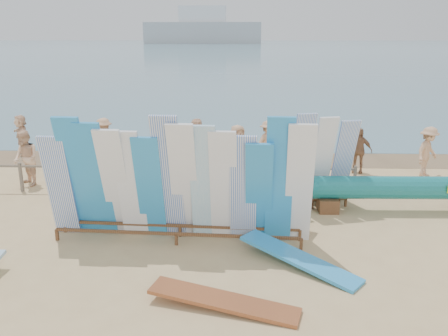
{
  "coord_description": "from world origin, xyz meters",
  "views": [
    {
      "loc": [
        2.58,
        -10.44,
        4.69
      ],
      "look_at": [
        2.18,
        1.65,
        1.19
      ],
      "focal_mm": 38.0,
      "sensor_mm": 36.0,
      "label": 1
    }
  ],
  "objects_px": {
    "stroller": "(218,173)",
    "beachgoer_11": "(22,135)",
    "beachgoer_5": "(197,140)",
    "beachgoer_2": "(26,158)",
    "beachgoer_6": "(237,151)",
    "beach_chair_left": "(178,178)",
    "beachgoer_3": "(104,140)",
    "beachgoer_10": "(358,150)",
    "main_surfboard_rack": "(177,185)",
    "side_surfboard_rack": "(312,164)",
    "vendor_table": "(289,215)",
    "beachgoer_4": "(189,160)",
    "flat_board_c": "(224,307)",
    "beachgoer_9": "(268,143)",
    "flat_board_d": "(299,267)",
    "beach_chair_right": "(191,175)",
    "beachgoer_extra_0": "(428,152)",
    "beachgoer_7": "(291,143)",
    "outrigger_canoe": "(399,189)"
  },
  "relations": [
    {
      "from": "main_surfboard_rack",
      "to": "beachgoer_10",
      "type": "height_order",
      "value": "main_surfboard_rack"
    },
    {
      "from": "side_surfboard_rack",
      "to": "beachgoer_5",
      "type": "height_order",
      "value": "side_surfboard_rack"
    },
    {
      "from": "side_surfboard_rack",
      "to": "beachgoer_6",
      "type": "height_order",
      "value": "side_surfboard_rack"
    },
    {
      "from": "stroller",
      "to": "beachgoer_11",
      "type": "bearing_deg",
      "value": 163.76
    },
    {
      "from": "beachgoer_11",
      "to": "flat_board_c",
      "type": "bearing_deg",
      "value": 9.39
    },
    {
      "from": "beachgoer_6",
      "to": "beachgoer_11",
      "type": "distance_m",
      "value": 8.89
    },
    {
      "from": "beach_chair_left",
      "to": "beachgoer_5",
      "type": "bearing_deg",
      "value": 103.62
    },
    {
      "from": "beach_chair_right",
      "to": "beachgoer_7",
      "type": "bearing_deg",
      "value": 27.58
    },
    {
      "from": "main_surfboard_rack",
      "to": "beachgoer_extra_0",
      "type": "relative_size",
      "value": 3.61
    },
    {
      "from": "stroller",
      "to": "beachgoer_9",
      "type": "xyz_separation_m",
      "value": [
        1.69,
        2.43,
        0.41
      ]
    },
    {
      "from": "outrigger_canoe",
      "to": "beachgoer_4",
      "type": "distance_m",
      "value": 6.21
    },
    {
      "from": "vendor_table",
      "to": "beach_chair_left",
      "type": "bearing_deg",
      "value": 158.5
    },
    {
      "from": "beachgoer_6",
      "to": "beachgoer_10",
      "type": "distance_m",
      "value": 4.19
    },
    {
      "from": "beach_chair_left",
      "to": "beachgoer_extra_0",
      "type": "height_order",
      "value": "beachgoer_extra_0"
    },
    {
      "from": "beach_chair_left",
      "to": "beachgoer_2",
      "type": "xyz_separation_m",
      "value": [
        -4.73,
        -0.05,
        0.59
      ]
    },
    {
      "from": "beach_chair_left",
      "to": "main_surfboard_rack",
      "type": "bearing_deg",
      "value": -62.58
    },
    {
      "from": "beach_chair_right",
      "to": "beachgoer_11",
      "type": "xyz_separation_m",
      "value": [
        -7.0,
        3.47,
        0.53
      ]
    },
    {
      "from": "stroller",
      "to": "beachgoer_7",
      "type": "distance_m",
      "value": 3.3
    },
    {
      "from": "beachgoer_9",
      "to": "flat_board_c",
      "type": "bearing_deg",
      "value": -144.25
    },
    {
      "from": "beachgoer_7",
      "to": "beachgoer_5",
      "type": "distance_m",
      "value": 3.49
    },
    {
      "from": "beachgoer_9",
      "to": "beachgoer_7",
      "type": "relative_size",
      "value": 0.92
    },
    {
      "from": "beachgoer_3",
      "to": "flat_board_d",
      "type": "bearing_deg",
      "value": 59.11
    },
    {
      "from": "beachgoer_2",
      "to": "beachgoer_9",
      "type": "bearing_deg",
      "value": 60.21
    },
    {
      "from": "beachgoer_11",
      "to": "beachgoer_2",
      "type": "distance_m",
      "value": 4.26
    },
    {
      "from": "beachgoer_11",
      "to": "flat_board_d",
      "type": "bearing_deg",
      "value": 18.66
    },
    {
      "from": "beach_chair_left",
      "to": "beachgoer_9",
      "type": "xyz_separation_m",
      "value": [
        2.96,
        2.53,
        0.54
      ]
    },
    {
      "from": "beach_chair_left",
      "to": "beachgoer_3",
      "type": "distance_m",
      "value": 4.15
    },
    {
      "from": "beachgoer_9",
      "to": "beachgoer_2",
      "type": "bearing_deg",
      "value": 152.21
    },
    {
      "from": "vendor_table",
      "to": "flat_board_c",
      "type": "distance_m",
      "value": 3.76
    },
    {
      "from": "side_surfboard_rack",
      "to": "beachgoer_11",
      "type": "distance_m",
      "value": 11.82
    },
    {
      "from": "beach_chair_right",
      "to": "beachgoer_6",
      "type": "relative_size",
      "value": 0.51
    },
    {
      "from": "beachgoer_6",
      "to": "beachgoer_3",
      "type": "relative_size",
      "value": 1.07
    },
    {
      "from": "beachgoer_2",
      "to": "beachgoer_extra_0",
      "type": "xyz_separation_m",
      "value": [
        12.9,
        1.39,
        -0.03
      ]
    },
    {
      "from": "beachgoer_3",
      "to": "beachgoer_2",
      "type": "xyz_separation_m",
      "value": [
        -1.68,
        -2.81,
        0.05
      ]
    },
    {
      "from": "main_surfboard_rack",
      "to": "beachgoer_3",
      "type": "relative_size",
      "value": 3.67
    },
    {
      "from": "vendor_table",
      "to": "flat_board_d",
      "type": "xyz_separation_m",
      "value": [
        0.02,
        -1.88,
        -0.39
      ]
    },
    {
      "from": "outrigger_canoe",
      "to": "vendor_table",
      "type": "height_order",
      "value": "vendor_table"
    },
    {
      "from": "beachgoer_6",
      "to": "beachgoer_extra_0",
      "type": "distance_m",
      "value": 6.32
    },
    {
      "from": "beach_chair_right",
      "to": "beachgoer_2",
      "type": "xyz_separation_m",
      "value": [
        -5.13,
        -0.36,
        0.61
      ]
    },
    {
      "from": "flat_board_d",
      "to": "beachgoer_4",
      "type": "xyz_separation_m",
      "value": [
        -2.81,
        5.32,
        0.83
      ]
    },
    {
      "from": "beachgoer_11",
      "to": "beachgoer_5",
      "type": "distance_m",
      "value": 6.98
    },
    {
      "from": "beach_chair_left",
      "to": "beachgoer_extra_0",
      "type": "distance_m",
      "value": 8.3
    },
    {
      "from": "outrigger_canoe",
      "to": "beach_chair_left",
      "type": "relative_size",
      "value": 7.09
    },
    {
      "from": "beachgoer_7",
      "to": "beachgoer_11",
      "type": "height_order",
      "value": "beachgoer_7"
    },
    {
      "from": "vendor_table",
      "to": "beachgoer_4",
      "type": "relative_size",
      "value": 0.7
    },
    {
      "from": "main_surfboard_rack",
      "to": "beachgoer_2",
      "type": "xyz_separation_m",
      "value": [
        -5.26,
        3.95,
        -0.47
      ]
    },
    {
      "from": "beachgoer_6",
      "to": "beachgoer_3",
      "type": "xyz_separation_m",
      "value": [
        -4.91,
        1.73,
        -0.06
      ]
    },
    {
      "from": "stroller",
      "to": "beachgoer_11",
      "type": "xyz_separation_m",
      "value": [
        -7.87,
        3.68,
        0.38
      ]
    },
    {
      "from": "beachgoer_5",
      "to": "beachgoer_7",
      "type": "bearing_deg",
      "value": -165.94
    },
    {
      "from": "beach_chair_right",
      "to": "beachgoer_3",
      "type": "bearing_deg",
      "value": 141.88
    }
  ]
}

